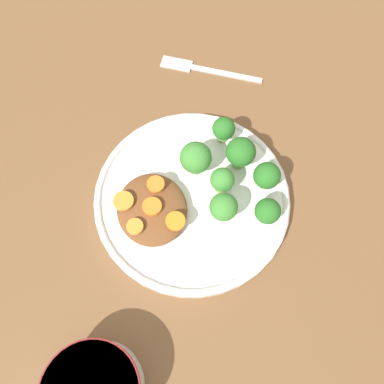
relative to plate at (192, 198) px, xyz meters
The scene contains 16 objects.
ground_plane 0.01m from the plate, ahead, with size 4.00×4.00×0.00m, color brown.
plate is the anchor object (origin of this frame).
stew_mound 0.06m from the plate, behind, with size 0.10×0.11×0.02m, color brown.
broccoli_floret_0 0.06m from the plate, 51.35° to the right, with size 0.04×0.04×0.05m.
broccoli_floret_1 0.09m from the plate, 20.63° to the left, with size 0.04×0.04×0.06m.
broccoli_floret_2 0.11m from the plate, ahead, with size 0.04×0.04×0.05m.
broccoli_floret_3 0.06m from the plate, 66.66° to the left, with size 0.04×0.04×0.06m.
broccoli_floret_4 0.11m from the plate, 47.38° to the left, with size 0.03×0.03×0.05m.
broccoli_floret_5 0.11m from the plate, 34.58° to the right, with size 0.04×0.04×0.05m.
broccoli_floret_6 0.05m from the plate, ahead, with size 0.03×0.03×0.05m.
carrot_slice_0 0.06m from the plate, 155.81° to the left, with size 0.02×0.02×0.01m, color orange.
carrot_slice_1 0.06m from the plate, 131.93° to the right, with size 0.03×0.03×0.01m, color orange.
carrot_slice_2 0.07m from the plate, behind, with size 0.03×0.03×0.01m, color orange.
carrot_slice_3 0.10m from the plate, behind, with size 0.03×0.03×0.01m, color orange.
carrot_slice_4 0.10m from the plate, 161.04° to the right, with size 0.02×0.02×0.01m, color orange.
fork 0.24m from the plate, 69.90° to the left, with size 0.16×0.10×0.01m.
Camera 1 is at (-0.06, -0.19, 0.51)m, focal length 35.00 mm.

